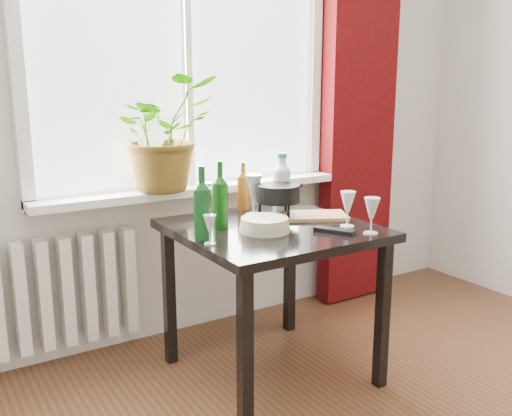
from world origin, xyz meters
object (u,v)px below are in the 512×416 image
wine_bottle_left (202,202)px  plate_stack (265,225)px  cleaning_bottle (282,182)px  wineglass_front_right (348,209)px  fondue_pot (278,201)px  tv_remote (334,231)px  bottle_amber (243,186)px  table (272,245)px  wine_bottle_right (220,194)px  cutting_board (315,216)px  radiator (55,293)px  wineglass_back_left (205,200)px  potted_plant (164,133)px  wineglass_far_right (371,215)px  wineglass_back_center (254,194)px  wineglass_front_left (210,230)px

wine_bottle_left → plate_stack: bearing=-6.5°
cleaning_bottle → wineglass_front_right: size_ratio=1.82×
fondue_pot → tv_remote: 0.38m
wineglass_front_right → bottle_amber: bearing=111.0°
table → plate_stack: 0.16m
wine_bottle_right → fondue_pot: (0.33, 0.02, -0.07)m
cutting_board → wine_bottle_right: bearing=171.1°
radiator → cleaning_bottle: 1.24m
wineglass_front_right → wineglass_back_left: size_ratio=0.92×
bottle_amber → wineglass_back_left: bearing=-163.3°
radiator → potted_plant: (0.57, -0.07, 0.75)m
potted_plant → wineglass_front_right: potted_plant is taller
wine_bottle_left → wineglass_back_left: size_ratio=1.73×
potted_plant → wineglass_far_right: bearing=-57.8°
wineglass_back_left → cutting_board: size_ratio=0.60×
bottle_amber → wineglass_back_center: size_ratio=1.19×
fondue_pot → wine_bottle_right: bearing=-174.1°
wine_bottle_left → wineglass_back_center: 0.50m
wineglass_back_center → tv_remote: bearing=-76.2°
wine_bottle_left → wine_bottle_right: 0.21m
wineglass_far_right → plate_stack: wineglass_far_right is taller
potted_plant → wineglass_back_center: (0.33, -0.33, -0.29)m
tv_remote → cutting_board: tv_remote is taller
cleaning_bottle → tv_remote: bearing=-94.2°
table → tv_remote: (0.16, -0.25, 0.10)m
bottle_amber → fondue_pot: (0.05, -0.25, -0.04)m
tv_remote → cleaning_bottle: bearing=56.6°
wine_bottle_left → wineglass_far_right: wine_bottle_left is taller
radiator → wineglass_front_left: bearing=-58.1°
wine_bottle_left → cutting_board: bearing=5.3°
wineglass_front_right → plate_stack: bearing=160.0°
plate_stack → cutting_board: (0.35, 0.09, -0.02)m
cleaning_bottle → tv_remote: 0.48m
radiator → wineglass_back_center: size_ratio=3.82×
cleaning_bottle → tv_remote: cleaning_bottle is taller
wineglass_front_left → plate_stack: size_ratio=0.55×
plate_stack → wineglass_back_left: bearing=108.2°
wine_bottle_left → wineglass_front_left: 0.13m
table → fondue_pot: fondue_pot is taller
wineglass_front_left → cutting_board: 0.67m
potted_plant → wineglass_front_left: 0.77m
wine_bottle_left → potted_plant: bearing=81.4°
wineglass_back_left → cleaning_bottle: bearing=-10.9°
potted_plant → tv_remote: size_ratio=3.23×
bottle_amber → plate_stack: 0.47m
table → bottle_amber: bearing=80.1°
wineglass_front_right → cutting_board: bearing=92.4°
plate_stack → wine_bottle_right: bearing=127.7°
wineglass_front_left → wine_bottle_left: bearing=82.7°
wine_bottle_left → cleaning_bottle: bearing=23.1°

